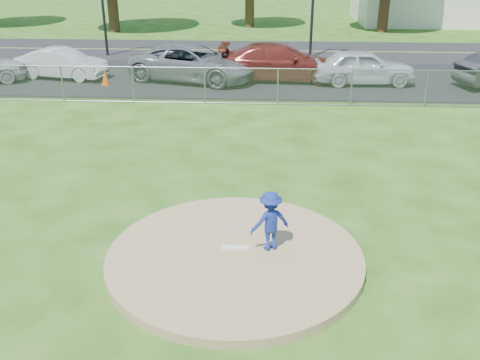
# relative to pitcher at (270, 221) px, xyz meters

# --- Properties ---
(ground) EXTENTS (120.00, 120.00, 0.00)m
(ground) POSITION_rel_pitcher_xyz_m (-0.73, 9.76, -0.86)
(ground) COLOR #265212
(ground) RESTS_ON ground
(pitchers_mound) EXTENTS (5.40, 5.40, 0.20)m
(pitchers_mound) POSITION_rel_pitcher_xyz_m (-0.73, -0.24, -0.76)
(pitchers_mound) COLOR #A38359
(pitchers_mound) RESTS_ON ground
(pitching_rubber) EXTENTS (0.60, 0.15, 0.04)m
(pitching_rubber) POSITION_rel_pitcher_xyz_m (-0.73, -0.04, -0.64)
(pitching_rubber) COLOR white
(pitching_rubber) RESTS_ON pitchers_mound
(chain_link_fence) EXTENTS (40.00, 0.06, 1.50)m
(chain_link_fence) POSITION_rel_pitcher_xyz_m (-0.73, 11.76, -0.11)
(chain_link_fence) COLOR gray
(chain_link_fence) RESTS_ON ground
(parking_lot) EXTENTS (50.00, 8.00, 0.01)m
(parking_lot) POSITION_rel_pitcher_xyz_m (-0.73, 16.26, -0.86)
(parking_lot) COLOR black
(parking_lot) RESTS_ON ground
(street) EXTENTS (60.00, 7.00, 0.01)m
(street) POSITION_rel_pitcher_xyz_m (-0.73, 23.76, -0.86)
(street) COLOR black
(street) RESTS_ON ground
(pitcher) EXTENTS (0.98, 0.80, 1.32)m
(pitcher) POSITION_rel_pitcher_xyz_m (0.00, 0.00, 0.00)
(pitcher) COLOR navy
(pitcher) RESTS_ON pitchers_mound
(traffic_cone) EXTENTS (0.38, 0.38, 0.73)m
(traffic_cone) POSITION_rel_pitcher_xyz_m (-7.78, 14.65, -0.49)
(traffic_cone) COLOR #FF540D
(traffic_cone) RESTS_ON parking_lot
(parked_car_white) EXTENTS (4.58, 2.31, 1.44)m
(parked_car_white) POSITION_rel_pitcher_xyz_m (-10.23, 15.88, -0.13)
(parked_car_white) COLOR silver
(parked_car_white) RESTS_ON parking_lot
(parked_car_gray) EXTENTS (6.61, 4.38, 1.69)m
(parked_car_gray) POSITION_rel_pitcher_xyz_m (-3.76, 15.75, -0.01)
(parked_car_gray) COLOR slate
(parked_car_gray) RESTS_ON parking_lot
(parked_car_darkred) EXTENTS (5.96, 2.54, 1.72)m
(parked_car_darkred) POSITION_rel_pitcher_xyz_m (0.45, 16.13, 0.01)
(parked_car_darkred) COLOR maroon
(parked_car_darkred) RESTS_ON parking_lot
(parked_car_pearl) EXTENTS (4.81, 2.12, 1.61)m
(parked_car_pearl) POSITION_rel_pitcher_xyz_m (4.35, 15.53, -0.05)
(parked_car_pearl) COLOR silver
(parked_car_pearl) RESTS_ON parking_lot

